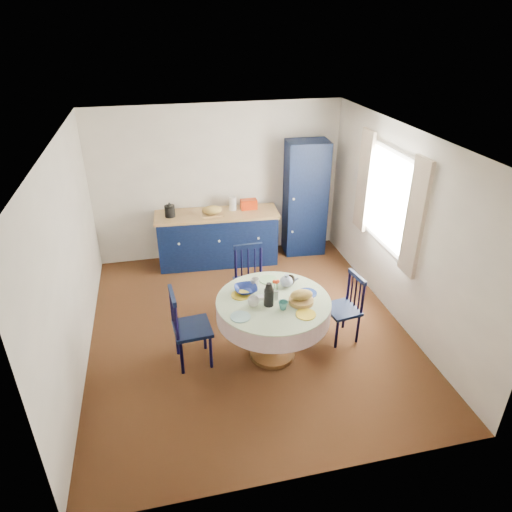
{
  "coord_description": "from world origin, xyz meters",
  "views": [
    {
      "loc": [
        -0.98,
        -4.76,
        3.66
      ],
      "look_at": [
        0.15,
        0.2,
        0.96
      ],
      "focal_mm": 32.0,
      "sensor_mm": 36.0,
      "label": 1
    }
  ],
  "objects_px": {
    "dining_table": "(274,309)",
    "mug_b": "(283,305)",
    "kitchen_counter": "(218,237)",
    "chair_left": "(188,327)",
    "chair_right": "(345,307)",
    "mug_c": "(289,281)",
    "cobalt_bowl": "(246,289)",
    "mug_d": "(255,282)",
    "chair_far": "(251,280)",
    "mug_a": "(254,302)",
    "pantry_cabinet": "(305,198)"
  },
  "relations": [
    {
      "from": "chair_left",
      "to": "mug_d",
      "type": "relative_size",
      "value": 9.11
    },
    {
      "from": "pantry_cabinet",
      "to": "chair_left",
      "type": "bearing_deg",
      "value": -127.48
    },
    {
      "from": "mug_a",
      "to": "mug_b",
      "type": "relative_size",
      "value": 1.22
    },
    {
      "from": "dining_table",
      "to": "chair_left",
      "type": "bearing_deg",
      "value": 173.78
    },
    {
      "from": "mug_a",
      "to": "mug_d",
      "type": "distance_m",
      "value": 0.42
    },
    {
      "from": "chair_right",
      "to": "mug_c",
      "type": "distance_m",
      "value": 0.81
    },
    {
      "from": "mug_b",
      "to": "mug_d",
      "type": "height_order",
      "value": "mug_d"
    },
    {
      "from": "chair_left",
      "to": "cobalt_bowl",
      "type": "height_order",
      "value": "chair_left"
    },
    {
      "from": "chair_right",
      "to": "mug_d",
      "type": "bearing_deg",
      "value": -108.76
    },
    {
      "from": "dining_table",
      "to": "mug_b",
      "type": "relative_size",
      "value": 12.34
    },
    {
      "from": "chair_far",
      "to": "chair_right",
      "type": "distance_m",
      "value": 1.31
    },
    {
      "from": "dining_table",
      "to": "chair_far",
      "type": "xyz_separation_m",
      "value": [
        -0.06,
        0.98,
        -0.18
      ]
    },
    {
      "from": "pantry_cabinet",
      "to": "mug_a",
      "type": "xyz_separation_m",
      "value": [
        -1.47,
        -2.65,
        -0.11
      ]
    },
    {
      "from": "mug_c",
      "to": "dining_table",
      "type": "bearing_deg",
      "value": -132.53
    },
    {
      "from": "chair_right",
      "to": "mug_c",
      "type": "relative_size",
      "value": 6.76
    },
    {
      "from": "mug_a",
      "to": "cobalt_bowl",
      "type": "height_order",
      "value": "mug_a"
    },
    {
      "from": "kitchen_counter",
      "to": "mug_d",
      "type": "height_order",
      "value": "kitchen_counter"
    },
    {
      "from": "chair_right",
      "to": "dining_table",
      "type": "bearing_deg",
      "value": -89.85
    },
    {
      "from": "pantry_cabinet",
      "to": "chair_right",
      "type": "bearing_deg",
      "value": -92.04
    },
    {
      "from": "chair_right",
      "to": "mug_a",
      "type": "xyz_separation_m",
      "value": [
        -1.21,
        -0.21,
        0.39
      ]
    },
    {
      "from": "dining_table",
      "to": "mug_c",
      "type": "relative_size",
      "value": 9.98
    },
    {
      "from": "pantry_cabinet",
      "to": "mug_b",
      "type": "xyz_separation_m",
      "value": [
        -1.16,
        -2.78,
        -0.12
      ]
    },
    {
      "from": "chair_left",
      "to": "mug_c",
      "type": "relative_size",
      "value": 7.52
    },
    {
      "from": "pantry_cabinet",
      "to": "mug_c",
      "type": "relative_size",
      "value": 14.6
    },
    {
      "from": "mug_a",
      "to": "pantry_cabinet",
      "type": "bearing_deg",
      "value": 60.99
    },
    {
      "from": "chair_far",
      "to": "mug_c",
      "type": "distance_m",
      "value": 0.84
    },
    {
      "from": "mug_b",
      "to": "mug_c",
      "type": "distance_m",
      "value": 0.53
    },
    {
      "from": "chair_far",
      "to": "mug_d",
      "type": "relative_size",
      "value": 8.92
    },
    {
      "from": "kitchen_counter",
      "to": "mug_c",
      "type": "distance_m",
      "value": 2.3
    },
    {
      "from": "pantry_cabinet",
      "to": "mug_b",
      "type": "distance_m",
      "value": 3.02
    },
    {
      "from": "pantry_cabinet",
      "to": "chair_far",
      "type": "distance_m",
      "value": 2.11
    },
    {
      "from": "mug_b",
      "to": "cobalt_bowl",
      "type": "bearing_deg",
      "value": 126.81
    },
    {
      "from": "chair_left",
      "to": "cobalt_bowl",
      "type": "bearing_deg",
      "value": -83.87
    },
    {
      "from": "dining_table",
      "to": "mug_b",
      "type": "height_order",
      "value": "dining_table"
    },
    {
      "from": "chair_right",
      "to": "mug_b",
      "type": "xyz_separation_m",
      "value": [
        -0.9,
        -0.34,
        0.39
      ]
    },
    {
      "from": "kitchen_counter",
      "to": "dining_table",
      "type": "distance_m",
      "value": 2.51
    },
    {
      "from": "chair_far",
      "to": "mug_c",
      "type": "height_order",
      "value": "chair_far"
    },
    {
      "from": "chair_right",
      "to": "cobalt_bowl",
      "type": "relative_size",
      "value": 3.3
    },
    {
      "from": "mug_a",
      "to": "mug_d",
      "type": "bearing_deg",
      "value": 75.42
    },
    {
      "from": "kitchen_counter",
      "to": "chair_right",
      "type": "relative_size",
      "value": 2.24
    },
    {
      "from": "cobalt_bowl",
      "to": "dining_table",
      "type": "bearing_deg",
      "value": -41.15
    },
    {
      "from": "kitchen_counter",
      "to": "mug_b",
      "type": "height_order",
      "value": "kitchen_counter"
    },
    {
      "from": "dining_table",
      "to": "chair_right",
      "type": "distance_m",
      "value": 0.99
    },
    {
      "from": "kitchen_counter",
      "to": "chair_left",
      "type": "relative_size",
      "value": 2.01
    },
    {
      "from": "chair_left",
      "to": "mug_a",
      "type": "xyz_separation_m",
      "value": [
        0.73,
        -0.17,
        0.34
      ]
    },
    {
      "from": "chair_far",
      "to": "mug_d",
      "type": "bearing_deg",
      "value": -98.34
    },
    {
      "from": "mug_b",
      "to": "cobalt_bowl",
      "type": "xyz_separation_m",
      "value": [
        -0.33,
        0.44,
        -0.02
      ]
    },
    {
      "from": "mug_c",
      "to": "mug_a",
      "type": "bearing_deg",
      "value": -145.98
    },
    {
      "from": "chair_far",
      "to": "mug_a",
      "type": "xyz_separation_m",
      "value": [
        -0.19,
        -1.04,
        0.35
      ]
    },
    {
      "from": "pantry_cabinet",
      "to": "mug_d",
      "type": "distance_m",
      "value": 2.63
    }
  ]
}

